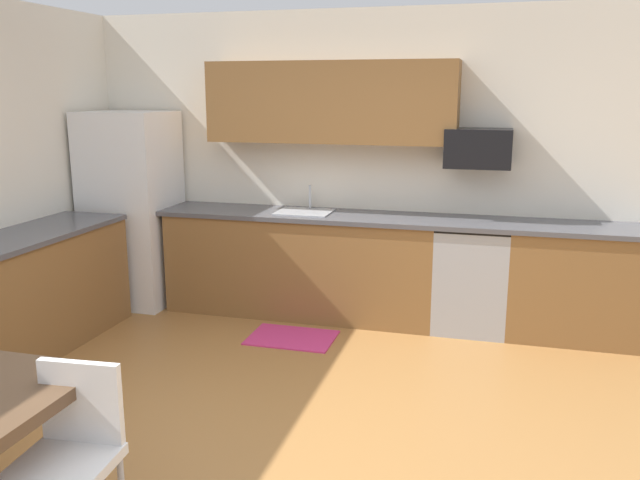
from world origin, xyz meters
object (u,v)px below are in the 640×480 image
Objects in this scene: oven_range at (471,277)px; microwave at (478,148)px; chair_near_table at (70,447)px; refrigerator at (132,209)px.

microwave is (0.00, 0.10, 1.08)m from oven_range.
microwave is 3.92m from chair_near_table.
oven_range is 1.08m from microwave.
refrigerator is at bearing -178.55° from oven_range.
refrigerator reaches higher than chair_near_table.
oven_range reaches higher than chair_near_table.
oven_range is 1.07× the size of chair_near_table.
chair_near_table is at bearing -63.58° from refrigerator.
chair_near_table is (-1.52, -3.37, 0.05)m from oven_range.
microwave is (3.16, 0.18, 0.63)m from refrigerator.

